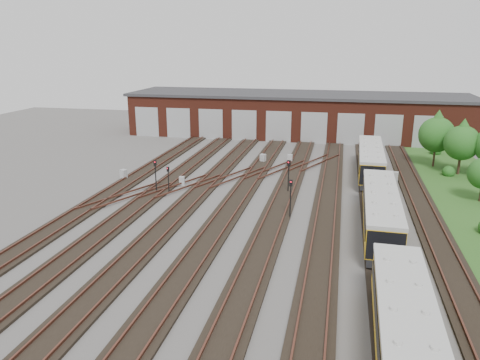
# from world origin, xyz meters

# --- Properties ---
(ground) EXTENTS (120.00, 120.00, 0.00)m
(ground) POSITION_xyz_m (0.00, 0.00, 0.00)
(ground) COLOR #494644
(ground) RESTS_ON ground
(track_network) EXTENTS (30.40, 70.00, 0.33)m
(track_network) POSITION_xyz_m (-0.17, 0.59, 0.11)
(track_network) COLOR black
(track_network) RESTS_ON ground
(maintenance_shed) EXTENTS (51.00, 12.50, 6.35)m
(maintenance_shed) POSITION_xyz_m (-0.01, 39.97, 3.20)
(maintenance_shed) COLOR #572115
(maintenance_shed) RESTS_ON ground
(metro_train) EXTENTS (2.71, 45.50, 2.78)m
(metro_train) POSITION_xyz_m (10.00, 2.25, 1.75)
(metro_train) COLOR black
(metro_train) RESTS_ON ground
(signal_mast_0) EXTENTS (0.26, 0.24, 2.61)m
(signal_mast_0) POSITION_xyz_m (-8.70, 7.86, 1.69)
(signal_mast_0) COLOR black
(signal_mast_0) RESTS_ON ground
(signal_mast_1) EXTENTS (0.29, 0.28, 3.19)m
(signal_mast_1) POSITION_xyz_m (-9.92, 7.79, 2.04)
(signal_mast_1) COLOR black
(signal_mast_1) RESTS_ON ground
(signal_mast_2) EXTENTS (0.32, 0.30, 3.16)m
(signal_mast_2) POSITION_xyz_m (2.22, 10.55, 2.05)
(signal_mast_2) COLOR black
(signal_mast_2) RESTS_ON ground
(signal_mast_3) EXTENTS (0.26, 0.25, 3.27)m
(signal_mast_3) POSITION_xyz_m (3.18, 3.78, 2.09)
(signal_mast_3) COLOR black
(signal_mast_3) RESTS_ON ground
(relay_cabinet_0) EXTENTS (0.79, 0.73, 1.05)m
(relay_cabinet_0) POSITION_xyz_m (-15.00, 11.39, 0.52)
(relay_cabinet_0) COLOR #9FA2A4
(relay_cabinet_0) RESTS_ON ground
(relay_cabinet_1) EXTENTS (0.75, 0.69, 1.01)m
(relay_cabinet_1) POSITION_xyz_m (-2.09, 21.60, 0.50)
(relay_cabinet_1) COLOR #9FA2A4
(relay_cabinet_1) RESTS_ON ground
(relay_cabinet_2) EXTENTS (0.61, 0.54, 0.87)m
(relay_cabinet_2) POSITION_xyz_m (-8.42, 10.76, 0.44)
(relay_cabinet_2) COLOR #9FA2A4
(relay_cabinet_2) RESTS_ON ground
(relay_cabinet_3) EXTENTS (0.60, 0.51, 0.98)m
(relay_cabinet_3) POSITION_xyz_m (1.05, 22.14, 0.49)
(relay_cabinet_3) COLOR #9FA2A4
(relay_cabinet_3) RESTS_ON ground
(relay_cabinet_4) EXTENTS (0.68, 0.60, 1.02)m
(relay_cabinet_4) POSITION_xyz_m (12.44, 16.63, 0.51)
(relay_cabinet_4) COLOR #9FA2A4
(relay_cabinet_4) RESTS_ON ground
(tree_0) EXTENTS (3.95, 3.95, 6.55)m
(tree_0) POSITION_xyz_m (17.31, 23.83, 4.21)
(tree_0) COLOR #362318
(tree_0) RESTS_ON ground
(tree_1) EXTENTS (3.69, 3.69, 6.11)m
(tree_1) POSITION_xyz_m (19.37, 20.91, 3.92)
(tree_1) COLOR #362318
(tree_1) RESTS_ON ground
(bush_1) EXTENTS (1.30, 1.30, 1.30)m
(bush_1) POSITION_xyz_m (18.23, 20.07, 0.65)
(bush_1) COLOR #1D4B15
(bush_1) RESTS_ON ground
(bush_2) EXTENTS (1.41, 1.41, 1.41)m
(bush_2) POSITION_xyz_m (18.69, 30.52, 0.71)
(bush_2) COLOR #1D4B15
(bush_2) RESTS_ON ground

